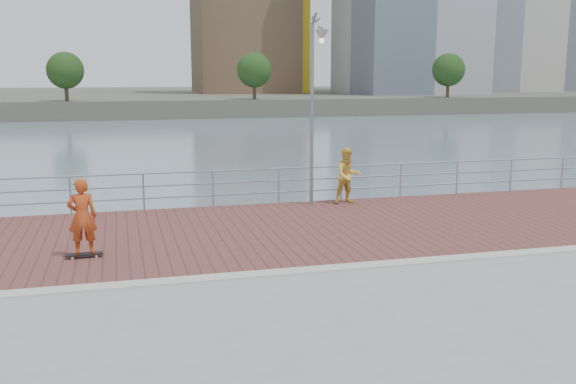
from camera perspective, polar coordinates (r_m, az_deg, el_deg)
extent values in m
plane|color=slate|center=(13.94, 2.18, -14.95)|extent=(400.00, 400.00, 0.00)
cube|color=brown|center=(16.55, -1.42, -3.42)|extent=(40.00, 6.80, 0.02)
cube|color=#B7B5AD|center=(13.20, 2.24, -6.96)|extent=(40.00, 0.40, 0.06)
cube|color=#4C5142|center=(134.67, -13.39, 8.14)|extent=(320.00, 95.00, 2.50)
cylinder|color=#8C9EA8|center=(19.39, -18.78, -0.30)|extent=(0.06, 0.06, 1.10)
cylinder|color=#8C9EA8|center=(19.35, -12.71, -0.02)|extent=(0.06, 0.06, 1.10)
cylinder|color=#8C9EA8|center=(19.53, -6.69, 0.26)|extent=(0.06, 0.06, 1.10)
cylinder|color=#8C9EA8|center=(19.91, -0.83, 0.53)|extent=(0.06, 0.06, 1.10)
cylinder|color=#8C9EA8|center=(20.50, 4.74, 0.78)|extent=(0.06, 0.06, 1.10)
cylinder|color=#8C9EA8|center=(21.27, 9.96, 1.01)|extent=(0.06, 0.06, 1.10)
cylinder|color=#8C9EA8|center=(22.20, 14.78, 1.21)|extent=(0.06, 0.06, 1.10)
cylinder|color=#8C9EA8|center=(23.28, 19.18, 1.39)|extent=(0.06, 0.06, 1.10)
cylinder|color=#8C9EA8|center=(24.48, 23.18, 1.55)|extent=(0.06, 0.06, 1.10)
cylinder|color=#8C9EA8|center=(19.61, -3.75, 1.98)|extent=(39.00, 0.05, 0.05)
cylinder|color=#8C9EA8|center=(19.66, -3.74, 0.90)|extent=(39.00, 0.05, 0.05)
cylinder|color=#8C9EA8|center=(19.73, -3.72, -0.13)|extent=(39.00, 0.05, 0.05)
cylinder|color=gray|center=(19.42, 2.13, 6.74)|extent=(0.11, 0.11, 5.45)
cylinder|color=gray|center=(19.00, 2.60, 14.88)|extent=(0.07, 0.91, 0.07)
cone|color=#B2B2AD|center=(18.56, 3.03, 14.42)|extent=(0.40, 0.40, 0.32)
cube|color=black|center=(14.78, -17.65, -5.29)|extent=(0.79, 0.22, 0.03)
cylinder|color=beige|center=(14.73, -18.62, -5.57)|extent=(0.06, 0.04, 0.06)
cylinder|color=beige|center=(14.72, -16.66, -5.48)|extent=(0.06, 0.04, 0.06)
cylinder|color=beige|center=(14.87, -18.61, -5.43)|extent=(0.06, 0.04, 0.06)
cylinder|color=beige|center=(14.85, -16.66, -5.33)|extent=(0.06, 0.04, 0.06)
imported|color=#B54118|center=(14.58, -17.83, -2.08)|extent=(0.62, 0.42, 1.67)
imported|color=#EBB945|center=(19.87, 5.34, 1.45)|extent=(0.89, 0.71, 1.73)
cube|color=brown|center=(124.93, -3.99, 16.07)|extent=(18.00, 18.00, 31.61)
cylinder|color=#473323|center=(89.27, -19.11, 8.82)|extent=(0.50, 0.50, 3.70)
sphere|color=#193814|center=(89.26, -19.20, 10.18)|extent=(4.76, 4.76, 4.76)
cylinder|color=#473323|center=(91.00, -3.01, 9.42)|extent=(0.50, 0.50, 3.78)
sphere|color=#193814|center=(90.98, -3.03, 10.78)|extent=(4.87, 4.87, 4.87)
cylinder|color=#473323|center=(101.51, 14.02, 9.25)|extent=(0.50, 0.50, 3.85)
sphere|color=#193814|center=(101.50, 14.08, 10.49)|extent=(4.95, 4.95, 4.95)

